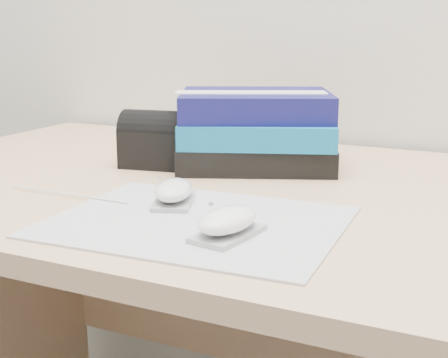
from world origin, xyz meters
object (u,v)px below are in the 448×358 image
at_px(desk, 326,317).
at_px(mouse_front, 228,222).
at_px(pouch, 155,140).
at_px(mouse_rear, 173,192).
at_px(book_stack, 256,130).

distance_m(desk, mouse_front, 0.41).
distance_m(desk, pouch, 0.43).
bearing_deg(pouch, mouse_rear, -53.05).
bearing_deg(mouse_front, desk, 83.13).
bearing_deg(mouse_front, mouse_rear, 143.72).
bearing_deg(mouse_front, book_stack, 107.75).
height_order(desk, mouse_rear, mouse_rear).
relative_size(desk, mouse_front, 15.38).
xyz_separation_m(book_stack, pouch, (-0.16, -0.09, -0.02)).
distance_m(desk, book_stack, 0.35).
xyz_separation_m(mouse_rear, mouse_front, (0.13, -0.09, 0.00)).
height_order(mouse_front, pouch, pouch).
bearing_deg(desk, book_stack, 155.56).
bearing_deg(pouch, mouse_front, -46.68).
distance_m(mouse_rear, book_stack, 0.30).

